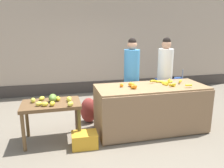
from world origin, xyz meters
TOP-DOWN VIEW (x-y plane):
  - ground_plane at (0.00, 0.00)m, footprint 24.00×24.00m
  - market_wall_back at (0.00, 3.11)m, footprint 9.84×0.23m
  - fruit_stall_counter at (0.54, -0.01)m, footprint 2.16×0.92m
  - side_table_wooden at (-1.38, 0.00)m, footprint 1.03×0.64m
  - banana_bunch_pile at (0.95, 0.09)m, footprint 0.73×0.70m
  - orange_pile at (0.11, -0.01)m, footprint 0.28×0.27m
  - mango_papaya_pile at (-1.35, -0.00)m, footprint 0.74×0.59m
  - vendor_woman_blue_shirt at (0.36, 0.70)m, footprint 0.34×0.34m
  - vendor_woman_white_shirt at (1.16, 0.67)m, footprint 0.34×0.34m
  - parked_motorcycle at (1.82, 1.68)m, footprint 1.60×0.18m
  - produce_crate at (-0.84, -0.38)m, footprint 0.45×0.34m
  - produce_sack at (-0.62, 0.66)m, footprint 0.38×0.33m

SIDE VIEW (x-z plane):
  - ground_plane at x=0.00m, z-range 0.00..0.00m
  - produce_crate at x=-0.84m, z-range 0.00..0.26m
  - produce_sack at x=-0.62m, z-range 0.00..0.55m
  - parked_motorcycle at x=1.82m, z-range -0.04..0.84m
  - fruit_stall_counter at x=0.54m, z-range 0.00..0.92m
  - side_table_wooden at x=-1.38m, z-range 0.26..0.99m
  - mango_papaya_pile at x=-1.35m, z-range 0.71..0.85m
  - vendor_woman_blue_shirt at x=0.36m, z-range 0.01..1.82m
  - vendor_woman_white_shirt at x=1.16m, z-range 0.01..1.83m
  - banana_bunch_pile at x=0.95m, z-range 0.91..0.97m
  - orange_pile at x=0.11m, z-range 0.91..1.00m
  - market_wall_back at x=0.00m, z-range -0.03..3.42m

